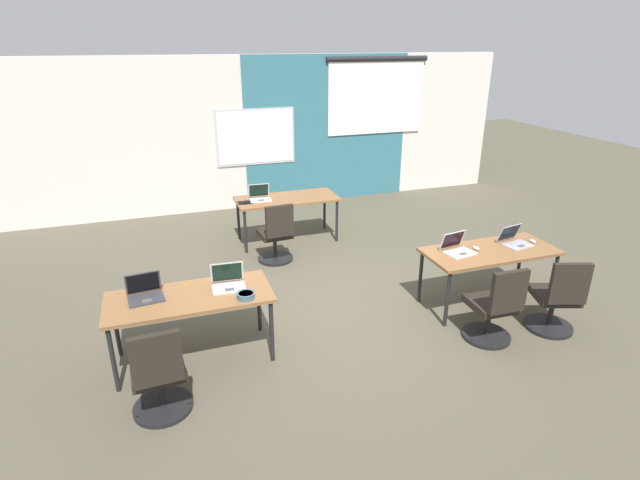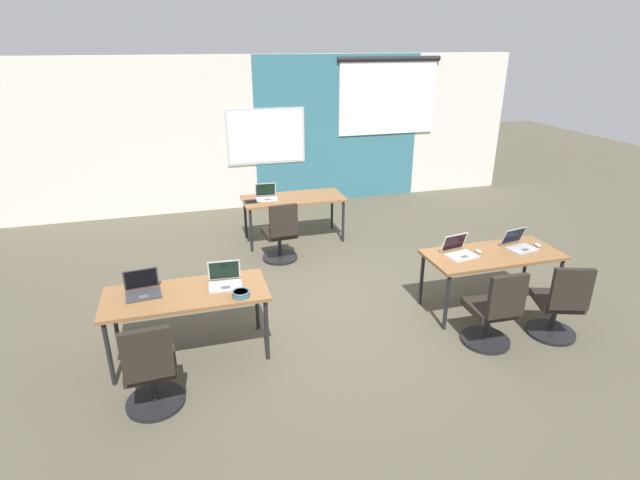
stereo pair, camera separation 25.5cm
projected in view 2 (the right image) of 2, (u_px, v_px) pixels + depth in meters
The scene contains 19 objects.
ground_plane at pixel (335, 303), 6.13m from camera, with size 24.00×24.00×0.00m.
back_wall_assembly at pixel (271, 132), 9.34m from camera, with size 10.00×0.27×2.80m.
desk_near_left at pixel (186, 298), 4.90m from camera, with size 1.60×0.70×0.72m.
desk_near_right at pixel (492, 258), 5.79m from camera, with size 1.60×0.70×0.72m.
desk_far_center at pixel (293, 201), 7.84m from camera, with size 1.60×0.70×0.72m.
laptop_far_left at pixel (266, 196), 7.72m from camera, with size 0.34×0.30×0.23m.
mousepad_far_left at pixel (252, 202), 7.60m from camera, with size 0.22×0.19×0.00m.
mouse_far_left at pixel (251, 200), 7.59m from camera, with size 0.09×0.11×0.03m.
chair_far_left at pixel (281, 237), 7.17m from camera, with size 0.52×0.55×0.92m.
laptop_near_right_inner at pixel (459, 251), 5.71m from camera, with size 0.38×0.35×0.23m.
mouse_near_right_inner at pixel (478, 251), 5.79m from camera, with size 0.06×0.10×0.03m.
chair_near_right_inner at pixel (493, 315), 5.14m from camera, with size 0.52×0.55×0.92m.
laptop_near_right_end at pixel (519, 244), 5.90m from camera, with size 0.38×0.36×0.23m.
mouse_near_right_end at pixel (538, 245), 5.96m from camera, with size 0.07×0.11×0.03m.
chair_near_right_end at pixel (559, 307), 5.28m from camera, with size 0.56×0.61×0.92m.
laptop_near_left_inner at pixel (225, 280), 5.01m from camera, with size 0.35×0.29×0.24m.
laptop_near_left_end at pixel (143, 289), 4.83m from camera, with size 0.36×0.30×0.24m.
chair_near_left_end at pixel (151, 373), 4.24m from camera, with size 0.52×0.55×0.92m.
snack_bowl at pixel (241, 293), 4.79m from camera, with size 0.18×0.18×0.06m.
Camera 2 is at (-1.67, -5.11, 3.05)m, focal length 27.65 mm.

